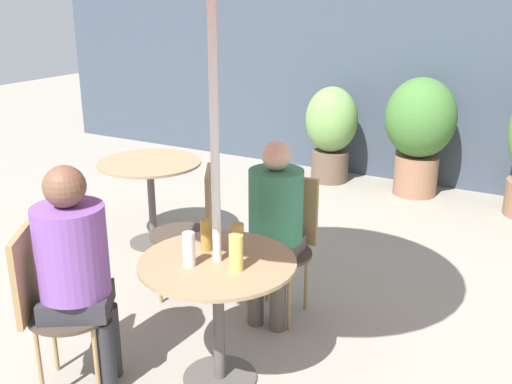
{
  "coord_description": "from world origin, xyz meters",
  "views": [
    {
      "loc": [
        1.46,
        -2.26,
        2.01
      ],
      "look_at": [
        -0.06,
        0.45,
        0.95
      ],
      "focal_mm": 42.0,
      "sensor_mm": 36.0,
      "label": 1
    }
  ],
  "objects_px": {
    "bistro_chair_0": "(284,233)",
    "bistro_chair_4": "(196,221)",
    "cafe_table_near": "(218,287)",
    "beer_glass_2": "(206,235)",
    "cafe_table_far": "(150,179)",
    "beer_glass_3": "(189,249)",
    "beer_glass_0": "(236,253)",
    "seated_person_1": "(76,262)",
    "seated_person_0": "(275,218)",
    "bistro_chair_1": "(48,297)",
    "potted_plant_0": "(331,129)",
    "beer_glass_1": "(237,238)",
    "potted_plant_1": "(420,127)"
  },
  "relations": [
    {
      "from": "cafe_table_near",
      "to": "beer_glass_2",
      "type": "distance_m",
      "value": 0.28
    },
    {
      "from": "bistro_chair_4",
      "to": "potted_plant_1",
      "type": "bearing_deg",
      "value": 134.88
    },
    {
      "from": "bistro_chair_0",
      "to": "seated_person_0",
      "type": "bearing_deg",
      "value": -90.0
    },
    {
      "from": "seated_person_0",
      "to": "beer_glass_2",
      "type": "bearing_deg",
      "value": -100.63
    },
    {
      "from": "bistro_chair_1",
      "to": "beer_glass_3",
      "type": "xyz_separation_m",
      "value": [
        0.63,
        0.35,
        0.26
      ]
    },
    {
      "from": "cafe_table_far",
      "to": "beer_glass_0",
      "type": "height_order",
      "value": "beer_glass_0"
    },
    {
      "from": "potted_plant_0",
      "to": "potted_plant_1",
      "type": "bearing_deg",
      "value": 0.34
    },
    {
      "from": "cafe_table_far",
      "to": "bistro_chair_4",
      "type": "relative_size",
      "value": 0.93
    },
    {
      "from": "beer_glass_2",
      "to": "bistro_chair_1",
      "type": "bearing_deg",
      "value": -137.14
    },
    {
      "from": "bistro_chair_0",
      "to": "bistro_chair_4",
      "type": "relative_size",
      "value": 1.0
    },
    {
      "from": "beer_glass_3",
      "to": "beer_glass_0",
      "type": "bearing_deg",
      "value": 17.15
    },
    {
      "from": "potted_plant_1",
      "to": "beer_glass_2",
      "type": "bearing_deg",
      "value": -93.14
    },
    {
      "from": "beer_glass_2",
      "to": "bistro_chair_0",
      "type": "bearing_deg",
      "value": 84.72
    },
    {
      "from": "bistro_chair_4",
      "to": "cafe_table_far",
      "type": "bearing_deg",
      "value": -154.0
    },
    {
      "from": "cafe_table_far",
      "to": "seated_person_1",
      "type": "relative_size",
      "value": 0.68
    },
    {
      "from": "seated_person_1",
      "to": "beer_glass_0",
      "type": "relative_size",
      "value": 6.56
    },
    {
      "from": "beer_glass_0",
      "to": "beer_glass_1",
      "type": "bearing_deg",
      "value": 119.29
    },
    {
      "from": "cafe_table_far",
      "to": "potted_plant_1",
      "type": "bearing_deg",
      "value": 56.35
    },
    {
      "from": "seated_person_0",
      "to": "cafe_table_far",
      "type": "bearing_deg",
      "value": 154.68
    },
    {
      "from": "seated_person_0",
      "to": "bistro_chair_1",
      "type": "bearing_deg",
      "value": -123.25
    },
    {
      "from": "cafe_table_far",
      "to": "bistro_chair_1",
      "type": "height_order",
      "value": "bistro_chair_1"
    },
    {
      "from": "bistro_chair_0",
      "to": "seated_person_1",
      "type": "height_order",
      "value": "seated_person_1"
    },
    {
      "from": "seated_person_0",
      "to": "beer_glass_3",
      "type": "distance_m",
      "value": 0.83
    },
    {
      "from": "cafe_table_far",
      "to": "beer_glass_3",
      "type": "bearing_deg",
      "value": -45.32
    },
    {
      "from": "bistro_chair_1",
      "to": "seated_person_1",
      "type": "relative_size",
      "value": 0.73
    },
    {
      "from": "seated_person_1",
      "to": "potted_plant_0",
      "type": "distance_m",
      "value": 4.01
    },
    {
      "from": "bistro_chair_0",
      "to": "seated_person_1",
      "type": "xyz_separation_m",
      "value": [
        -0.54,
        -1.25,
        0.19
      ]
    },
    {
      "from": "bistro_chair_4",
      "to": "potted_plant_1",
      "type": "relative_size",
      "value": 0.74
    },
    {
      "from": "bistro_chair_4",
      "to": "seated_person_1",
      "type": "xyz_separation_m",
      "value": [
        0.07,
        -1.14,
        0.19
      ]
    },
    {
      "from": "beer_glass_1",
      "to": "cafe_table_far",
      "type": "bearing_deg",
      "value": 142.86
    },
    {
      "from": "seated_person_1",
      "to": "beer_glass_1",
      "type": "relative_size",
      "value": 7.78
    },
    {
      "from": "beer_glass_1",
      "to": "potted_plant_1",
      "type": "height_order",
      "value": "potted_plant_1"
    },
    {
      "from": "cafe_table_far",
      "to": "bistro_chair_0",
      "type": "bearing_deg",
      "value": -16.71
    },
    {
      "from": "beer_glass_2",
      "to": "beer_glass_1",
      "type": "bearing_deg",
      "value": 20.96
    },
    {
      "from": "seated_person_0",
      "to": "seated_person_1",
      "type": "relative_size",
      "value": 0.96
    },
    {
      "from": "bistro_chair_0",
      "to": "beer_glass_3",
      "type": "relative_size",
      "value": 5.03
    },
    {
      "from": "seated_person_1",
      "to": "beer_glass_1",
      "type": "bearing_deg",
      "value": -82.9
    },
    {
      "from": "cafe_table_near",
      "to": "cafe_table_far",
      "type": "height_order",
      "value": "same"
    },
    {
      "from": "bistro_chair_4",
      "to": "beer_glass_2",
      "type": "relative_size",
      "value": 5.16
    },
    {
      "from": "cafe_table_far",
      "to": "seated_person_1",
      "type": "xyz_separation_m",
      "value": [
        0.89,
        -1.67,
        0.16
      ]
    },
    {
      "from": "bistro_chair_0",
      "to": "beer_glass_3",
      "type": "bearing_deg",
      "value": -95.64
    },
    {
      "from": "beer_glass_3",
      "to": "seated_person_0",
      "type": "bearing_deg",
      "value": 86.57
    },
    {
      "from": "potted_plant_1",
      "to": "beer_glass_3",
      "type": "bearing_deg",
      "value": -92.5
    },
    {
      "from": "bistro_chair_4",
      "to": "beer_glass_0",
      "type": "relative_size",
      "value": 4.79
    },
    {
      "from": "cafe_table_far",
      "to": "potted_plant_0",
      "type": "bearing_deg",
      "value": 75.42
    },
    {
      "from": "cafe_table_near",
      "to": "seated_person_0",
      "type": "height_order",
      "value": "seated_person_0"
    },
    {
      "from": "bistro_chair_4",
      "to": "beer_glass_3",
      "type": "height_order",
      "value": "bistro_chair_4"
    },
    {
      "from": "bistro_chair_0",
      "to": "beer_glass_1",
      "type": "relative_size",
      "value": 5.68
    },
    {
      "from": "bistro_chair_4",
      "to": "beer_glass_2",
      "type": "distance_m",
      "value": 0.9
    },
    {
      "from": "bistro_chair_4",
      "to": "potted_plant_0",
      "type": "relative_size",
      "value": 0.86
    }
  ]
}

